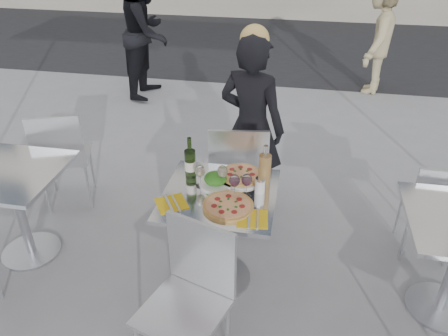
% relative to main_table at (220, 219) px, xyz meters
% --- Properties ---
extents(ground, '(80.00, 80.00, 0.00)m').
position_rel_main_table_xyz_m(ground, '(0.00, 0.00, -0.54)').
color(ground, slate).
extents(street_asphalt, '(24.00, 5.00, 0.00)m').
position_rel_main_table_xyz_m(street_asphalt, '(0.00, 6.50, -0.54)').
color(street_asphalt, black).
rests_on(street_asphalt, ground).
extents(main_table, '(0.72, 0.72, 0.75)m').
position_rel_main_table_xyz_m(main_table, '(0.00, 0.00, 0.00)').
color(main_table, '#B7BABF').
rests_on(main_table, ground).
extents(side_table_left, '(0.72, 0.72, 0.75)m').
position_rel_main_table_xyz_m(side_table_left, '(-1.50, 0.00, 0.00)').
color(side_table_left, '#B7BABF').
rests_on(side_table_left, ground).
extents(chair_far, '(0.50, 0.51, 0.97)m').
position_rel_main_table_xyz_m(chair_far, '(0.03, 0.59, 0.03)').
color(chair_far, silver).
rests_on(chair_far, ground).
extents(chair_near, '(0.53, 0.54, 0.92)m').
position_rel_main_table_xyz_m(chair_near, '(-0.03, -0.64, 0.01)').
color(chair_near, silver).
rests_on(chair_near, ground).
extents(side_chair_lfar, '(0.54, 0.55, 0.92)m').
position_rel_main_table_xyz_m(side_chair_lfar, '(-1.49, 0.64, 0.00)').
color(side_chair_lfar, silver).
rests_on(side_chair_lfar, ground).
extents(side_chair_rfar, '(0.39, 0.40, 0.82)m').
position_rel_main_table_xyz_m(side_chair_rfar, '(1.47, 0.52, -0.05)').
color(side_chair_rfar, silver).
rests_on(side_chair_rfar, ground).
extents(woman_diner, '(0.65, 0.53, 1.55)m').
position_rel_main_table_xyz_m(woman_diner, '(0.08, 0.95, 0.23)').
color(woman_diner, black).
rests_on(woman_diner, ground).
extents(pedestrian_a, '(0.69, 0.87, 1.73)m').
position_rel_main_table_xyz_m(pedestrian_a, '(-1.67, 3.40, 0.33)').
color(pedestrian_a, black).
rests_on(pedestrian_a, ground).
extents(pedestrian_b, '(0.83, 1.14, 1.58)m').
position_rel_main_table_xyz_m(pedestrian_b, '(1.40, 4.07, 0.25)').
color(pedestrian_b, tan).
rests_on(pedestrian_b, ground).
extents(pizza_near, '(0.31, 0.31, 0.02)m').
position_rel_main_table_xyz_m(pizza_near, '(0.08, -0.14, 0.22)').
color(pizza_near, tan).
rests_on(pizza_near, main_table).
extents(pizza_far, '(0.32, 0.32, 0.03)m').
position_rel_main_table_xyz_m(pizza_far, '(0.10, 0.22, 0.23)').
color(pizza_far, white).
rests_on(pizza_far, main_table).
extents(salad_plate, '(0.22, 0.22, 0.09)m').
position_rel_main_table_xyz_m(salad_plate, '(-0.05, 0.10, 0.25)').
color(salad_plate, white).
rests_on(salad_plate, main_table).
extents(wine_bottle, '(0.07, 0.08, 0.29)m').
position_rel_main_table_xyz_m(wine_bottle, '(-0.23, 0.16, 0.32)').
color(wine_bottle, '#2D491B').
rests_on(wine_bottle, main_table).
extents(carafe, '(0.08, 0.08, 0.29)m').
position_rel_main_table_xyz_m(carafe, '(0.27, 0.15, 0.33)').
color(carafe, tan).
rests_on(carafe, main_table).
extents(sugar_shaker, '(0.06, 0.06, 0.11)m').
position_rel_main_table_xyz_m(sugar_shaker, '(0.25, 0.06, 0.26)').
color(sugar_shaker, white).
rests_on(sugar_shaker, main_table).
extents(wineglass_white_a, '(0.07, 0.07, 0.16)m').
position_rel_main_table_xyz_m(wineglass_white_a, '(-0.14, 0.06, 0.32)').
color(wineglass_white_a, white).
rests_on(wineglass_white_a, main_table).
extents(wineglass_white_b, '(0.07, 0.07, 0.16)m').
position_rel_main_table_xyz_m(wineglass_white_b, '(0.00, 0.08, 0.32)').
color(wineglass_white_b, white).
rests_on(wineglass_white_b, main_table).
extents(wineglass_red_a, '(0.07, 0.07, 0.16)m').
position_rel_main_table_xyz_m(wineglass_red_a, '(0.10, -0.01, 0.32)').
color(wineglass_red_a, white).
rests_on(wineglass_red_a, main_table).
extents(wineglass_red_b, '(0.07, 0.07, 0.16)m').
position_rel_main_table_xyz_m(wineglass_red_b, '(0.17, 0.01, 0.32)').
color(wineglass_red_b, white).
rests_on(wineglass_red_b, main_table).
extents(napkin_left, '(0.25, 0.25, 0.01)m').
position_rel_main_table_xyz_m(napkin_left, '(-0.27, -0.17, 0.21)').
color(napkin_left, yellow).
rests_on(napkin_left, main_table).
extents(napkin_right, '(0.20, 0.20, 0.01)m').
position_rel_main_table_xyz_m(napkin_right, '(0.24, -0.22, 0.21)').
color(napkin_right, yellow).
rests_on(napkin_right, main_table).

